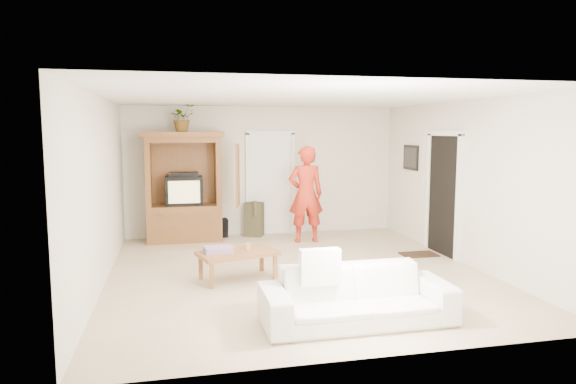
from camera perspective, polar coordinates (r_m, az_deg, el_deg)
The scene contains 19 objects.
floor at distance 7.83m, azimuth 0.98°, elevation -8.91°, with size 6.00×6.00×0.00m, color tan.
ceiling at distance 7.54m, azimuth 1.02°, elevation 10.46°, with size 6.00×6.00×0.00m, color white.
wall_back at distance 10.50m, azimuth -2.80°, elevation 2.36°, with size 5.50×5.50×0.00m, color silver.
wall_front at distance 4.74m, azimuth 9.46°, elevation -3.33°, with size 5.50×5.50×0.00m, color silver.
wall_left at distance 7.44m, azimuth -20.08°, elevation 0.05°, with size 6.00×6.00×0.00m, color silver.
wall_right at distance 8.63m, azimuth 19.05°, elevation 0.99°, with size 6.00×6.00×0.00m, color silver.
armoire at distance 10.06m, azimuth -11.35°, elevation -0.21°, with size 1.82×1.14×2.10m.
door_back at distance 10.53m, azimuth -1.96°, elevation 0.84°, with size 0.85×0.05×2.04m, color white.
doorway_right at distance 9.17m, azimuth 16.90°, elevation -0.36°, with size 0.05×0.90×2.04m, color black.
framed_picture at distance 10.27m, azimuth 13.49°, elevation 3.75°, with size 0.03×0.60×0.48m, color black.
doormat at distance 9.15m, azimuth 14.34°, elevation -6.73°, with size 0.60×0.40×0.02m, color #382316.
plant at distance 9.96m, azimuth -11.68°, elevation 8.09°, with size 0.47×0.41×0.53m, color #4C7238.
man at distance 9.74m, azimuth 1.99°, elevation -0.26°, with size 0.67×0.44×1.84m, color red.
sofa at distance 5.84m, azimuth 7.67°, elevation -11.38°, with size 2.11×0.83×0.62m, color silver.
coffee_table at distance 7.43m, azimuth -5.58°, elevation -6.96°, with size 1.22×0.88×0.41m.
towel at distance 7.38m, azimuth -7.77°, elevation -6.34°, with size 0.38×0.28×0.08m, color #F65288.
candle at distance 7.47m, azimuth -4.49°, elevation -6.05°, with size 0.08×0.08×0.10m, color tan.
backpack_black at distance 10.32m, azimuth -7.57°, elevation -4.04°, with size 0.30×0.17×0.37m, color black, non-canonical shape.
backpack_olive at distance 10.38m, azimuth -3.80°, elevation -3.04°, with size 0.36×0.27×0.68m, color #47442B, non-canonical shape.
Camera 1 is at (-1.75, -7.32, 2.14)m, focal length 32.00 mm.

